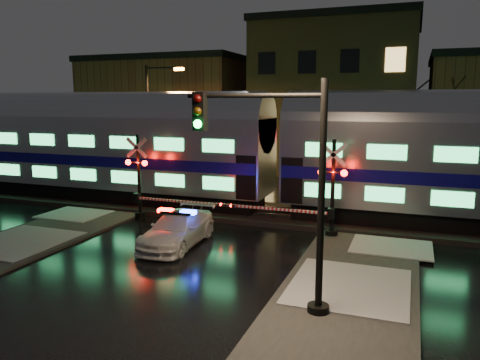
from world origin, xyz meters
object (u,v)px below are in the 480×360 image
Objects in this scene: crossing_signal_right at (324,197)px; traffic_light at (284,192)px; crossing_signal_left at (145,185)px; police_car at (177,229)px; streetlight at (152,119)px.

traffic_light is at bearing -87.91° from crossing_signal_right.
crossing_signal_left is at bearing -179.99° from crossing_signal_right.
crossing_signal_right is 0.94× the size of traffic_light.
police_car is at bearing 152.73° from traffic_light.
crossing_signal_left is at bearing 150.88° from traffic_light.
crossing_signal_right is 8.62m from crossing_signal_left.
traffic_light is 0.79× the size of streetlight.
crossing_signal_right is at bearing 28.24° from police_car.
traffic_light reaches higher than police_car.
traffic_light is (8.89, -7.38, 1.63)m from crossing_signal_left.
crossing_signal_right is 14.14m from streetlight.
streetlight is (-6.90, 9.80, 3.88)m from police_car.
crossing_signal_right is (5.23, 3.11, 1.06)m from police_car.
traffic_light is (5.50, -4.27, 2.67)m from police_car.
crossing_signal_left is 8.07m from streetlight.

